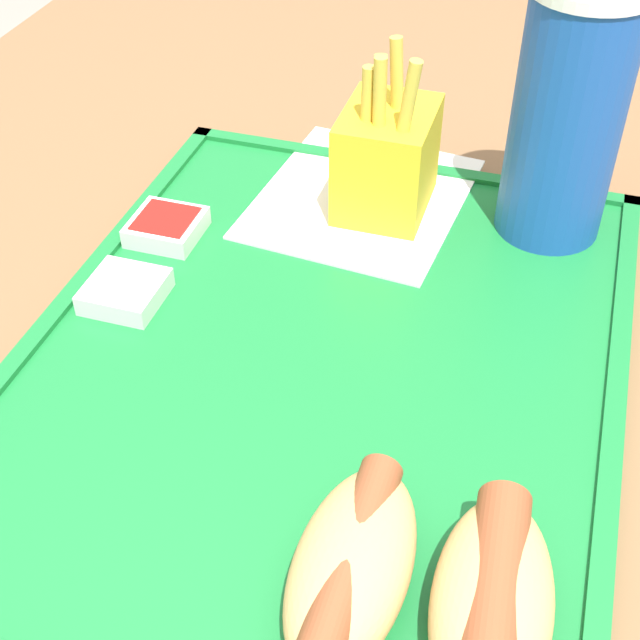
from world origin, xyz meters
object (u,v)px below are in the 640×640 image
(soda_cup, at_px, (568,114))
(sauce_cup_ketchup, at_px, (166,226))
(hot_dog_near, at_px, (352,564))
(fries_carton, at_px, (386,158))
(sauce_cup_mayo, at_px, (125,290))
(hot_dog_far, at_px, (492,601))

(soda_cup, distance_m, sauce_cup_ketchup, 0.28)
(soda_cup, distance_m, hot_dog_near, 0.34)
(fries_carton, xyz_separation_m, sauce_cup_ketchup, (0.08, -0.14, -0.03))
(hot_dog_near, bearing_deg, sauce_cup_ketchup, -139.38)
(hot_dog_near, height_order, fries_carton, fries_carton)
(soda_cup, distance_m, sauce_cup_mayo, 0.31)
(hot_dog_far, relative_size, hot_dog_near, 1.02)
(hot_dog_far, distance_m, sauce_cup_mayo, 0.31)
(fries_carton, bearing_deg, soda_cup, 95.52)
(hot_dog_far, xyz_separation_m, sauce_cup_ketchup, (-0.24, -0.27, -0.01))
(soda_cup, bearing_deg, hot_dog_far, 1.81)
(hot_dog_near, distance_m, sauce_cup_mayo, 0.26)
(hot_dog_far, height_order, sauce_cup_ketchup, hot_dog_far)
(hot_dog_far, bearing_deg, soda_cup, -178.19)
(soda_cup, height_order, hot_dog_far, soda_cup)
(hot_dog_far, xyz_separation_m, fries_carton, (-0.32, -0.13, 0.02))
(soda_cup, relative_size, fries_carton, 1.66)
(hot_dog_near, bearing_deg, sauce_cup_mayo, -129.35)
(sauce_cup_mayo, bearing_deg, fries_carton, 139.05)
(hot_dog_near, xyz_separation_m, sauce_cup_mayo, (-0.16, -0.20, -0.01))
(fries_carton, bearing_deg, hot_dog_near, 11.45)
(hot_dog_far, distance_m, sauce_cup_ketchup, 0.36)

